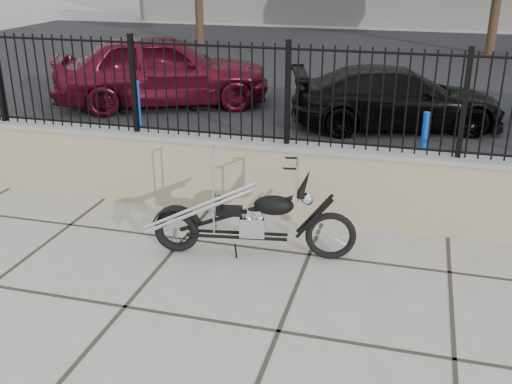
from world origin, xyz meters
name	(u,v)px	position (x,y,z in m)	size (l,w,h in m)	color
ground_plane	(125,307)	(0.00, 0.00, 0.00)	(90.00, 90.00, 0.00)	#99968E
parking_lot	(328,71)	(0.00, 12.50, 0.00)	(30.00, 30.00, 0.00)	black
retaining_wall	(211,173)	(0.00, 2.50, 0.48)	(14.00, 0.36, 0.96)	gray
iron_fence	(208,90)	(0.00, 2.50, 1.56)	(14.00, 0.08, 1.20)	black
chopper_motorcycle	(249,202)	(0.85, 1.33, 0.64)	(2.13, 0.37, 1.28)	black
car_red	(162,70)	(-2.86, 7.55, 0.78)	(1.84, 4.56, 1.55)	#500B1A
car_black	(397,98)	(2.12, 7.05, 0.58)	(1.62, 3.97, 1.15)	black
bollard_a	(137,113)	(-2.16, 4.83, 0.55)	(0.13, 0.13, 1.10)	#0B3CAA
bollard_b	(424,139)	(2.66, 4.96, 0.43)	(0.10, 0.10, 0.85)	blue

